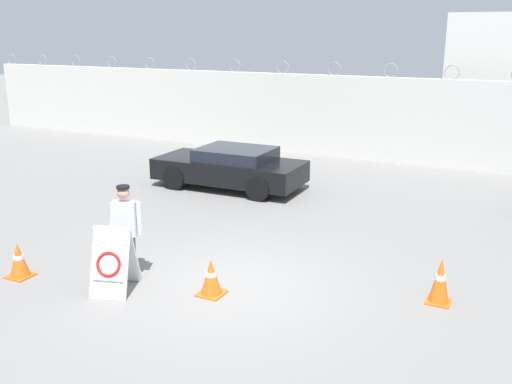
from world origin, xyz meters
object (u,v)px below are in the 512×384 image
Objects in this scene: traffic_cone_near at (440,281)px; traffic_cone_mid at (19,260)px; security_guard at (126,227)px; traffic_cone_far at (211,277)px; parked_car_front_coupe at (231,167)px; barricade_sign at (113,260)px.

traffic_cone_mid is (-7.09, -2.32, -0.07)m from traffic_cone_near.
traffic_cone_near is (5.28, 1.46, -0.58)m from security_guard.
traffic_cone_far is 0.15× the size of parked_car_front_coupe.
traffic_cone_near reaches higher than traffic_cone_far.
barricade_sign is 2.00m from traffic_cone_mid.
security_guard is 6.39m from parked_car_front_coupe.
barricade_sign is 5.51m from traffic_cone_near.
parked_car_front_coupe is (-1.26, 6.25, -0.36)m from security_guard.
barricade_sign reaches higher than traffic_cone_mid.
traffic_cone_near is at bearing 143.21° from parked_car_front_coupe.
parked_car_front_coupe reaches higher than traffic_cone_mid.
parked_car_front_coupe is at bearing -96.77° from security_guard.
traffic_cone_mid is at bearing 7.39° from security_guard.
traffic_cone_far is (1.73, 0.06, -0.65)m from security_guard.
barricade_sign is 6.97m from parked_car_front_coupe.
security_guard is at bearing -178.11° from traffic_cone_far.
traffic_cone_mid is (-1.96, -0.29, -0.25)m from barricade_sign.
barricade_sign is 1.82× the size of traffic_cone_far.
traffic_cone_far is at bearing 115.21° from parked_car_front_coupe.
traffic_cone_mid is 7.14m from parked_car_front_coupe.
security_guard is (-0.16, 0.57, 0.39)m from barricade_sign.
traffic_cone_far is at bearing 163.71° from security_guard.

